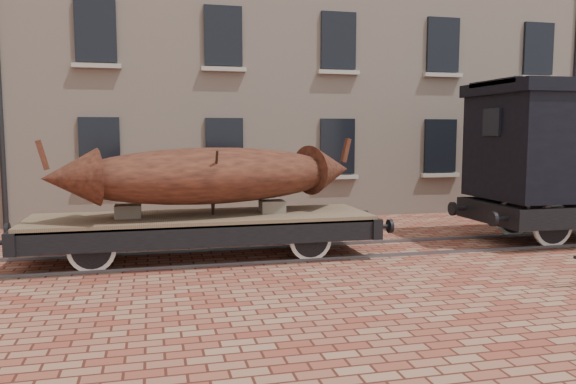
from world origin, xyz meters
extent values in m
plane|color=brown|center=(0.00, 0.00, 0.00)|extent=(90.00, 90.00, 0.00)
cube|color=beige|center=(3.00, 10.00, 7.00)|extent=(40.00, 10.00, 14.00)
cube|color=black|center=(-6.00, 4.96, 2.20)|extent=(1.10, 0.12, 1.70)
cube|color=#A7A095|center=(-6.00, 4.90, 1.25)|extent=(1.30, 0.18, 0.12)
cube|color=black|center=(-2.50, 4.96, 2.20)|extent=(1.10, 0.12, 1.70)
cube|color=#A7A095|center=(-2.50, 4.90, 1.25)|extent=(1.30, 0.18, 0.12)
cube|color=black|center=(1.00, 4.96, 2.20)|extent=(1.10, 0.12, 1.70)
cube|color=#A7A095|center=(1.00, 4.90, 1.25)|extent=(1.30, 0.18, 0.12)
cube|color=black|center=(4.50, 4.96, 2.20)|extent=(1.10, 0.12, 1.70)
cube|color=#A7A095|center=(4.50, 4.90, 1.25)|extent=(1.30, 0.18, 0.12)
cube|color=black|center=(8.00, 4.96, 2.20)|extent=(1.10, 0.12, 1.70)
cube|color=#A7A095|center=(8.00, 4.90, 1.25)|extent=(1.30, 0.18, 0.12)
cube|color=black|center=(-6.00, 4.96, 5.40)|extent=(1.10, 0.12, 1.70)
cube|color=#A7A095|center=(-6.00, 4.90, 4.45)|extent=(1.30, 0.18, 0.12)
cube|color=black|center=(-2.50, 4.96, 5.40)|extent=(1.10, 0.12, 1.70)
cube|color=#A7A095|center=(-2.50, 4.90, 4.45)|extent=(1.30, 0.18, 0.12)
cube|color=black|center=(1.00, 4.96, 5.40)|extent=(1.10, 0.12, 1.70)
cube|color=#A7A095|center=(1.00, 4.90, 4.45)|extent=(1.30, 0.18, 0.12)
cube|color=black|center=(4.50, 4.96, 5.40)|extent=(1.10, 0.12, 1.70)
cube|color=#A7A095|center=(4.50, 4.90, 4.45)|extent=(1.30, 0.18, 0.12)
cube|color=black|center=(8.00, 4.96, 5.40)|extent=(1.10, 0.12, 1.70)
cube|color=#A7A095|center=(8.00, 4.90, 4.45)|extent=(1.30, 0.18, 0.12)
cube|color=#59595E|center=(0.00, -0.72, 0.03)|extent=(30.00, 0.08, 0.06)
cube|color=#59595E|center=(0.00, 0.72, 0.03)|extent=(30.00, 0.08, 0.06)
cube|color=brown|center=(-3.60, 0.00, 0.87)|extent=(6.92, 2.03, 0.11)
cube|color=black|center=(-3.60, -0.94, 0.65)|extent=(6.92, 0.15, 0.42)
cube|color=black|center=(-3.60, 0.94, 0.65)|extent=(6.92, 0.15, 0.42)
cube|color=black|center=(-7.06, 0.00, 0.65)|extent=(0.20, 2.12, 0.42)
cylinder|color=black|center=(-7.32, 0.69, 0.65)|extent=(0.32, 0.09, 0.09)
cylinder|color=black|center=(-7.48, 0.69, 0.65)|extent=(0.07, 0.30, 0.30)
cube|color=black|center=(-0.14, 0.00, 0.65)|extent=(0.20, 2.12, 0.42)
cylinder|color=black|center=(0.12, -0.69, 0.65)|extent=(0.32, 0.09, 0.09)
cylinder|color=black|center=(0.27, -0.69, 0.65)|extent=(0.07, 0.30, 0.30)
cylinder|color=black|center=(0.12, 0.69, 0.65)|extent=(0.32, 0.09, 0.09)
cylinder|color=black|center=(0.27, 0.69, 0.65)|extent=(0.07, 0.30, 0.30)
cylinder|color=black|center=(-5.72, 0.00, 0.44)|extent=(0.09, 1.75, 0.09)
cylinder|color=white|center=(-5.72, -0.72, 0.44)|extent=(0.89, 0.06, 0.89)
cylinder|color=black|center=(-5.72, -0.72, 0.44)|extent=(0.73, 0.09, 0.73)
cube|color=black|center=(-5.72, -0.83, 0.66)|extent=(0.83, 0.07, 0.09)
cylinder|color=white|center=(-5.72, 0.72, 0.44)|extent=(0.89, 0.06, 0.89)
cylinder|color=black|center=(-5.72, 0.72, 0.44)|extent=(0.73, 0.09, 0.73)
cube|color=black|center=(-5.72, 0.83, 0.66)|extent=(0.83, 0.07, 0.09)
cylinder|color=black|center=(-1.48, 0.00, 0.44)|extent=(0.09, 1.75, 0.09)
cylinder|color=white|center=(-1.48, -0.72, 0.44)|extent=(0.89, 0.06, 0.89)
cylinder|color=black|center=(-1.48, -0.72, 0.44)|extent=(0.73, 0.09, 0.73)
cube|color=black|center=(-1.48, -0.83, 0.66)|extent=(0.83, 0.07, 0.09)
cylinder|color=white|center=(-1.48, 0.72, 0.44)|extent=(0.89, 0.06, 0.89)
cylinder|color=black|center=(-1.48, 0.72, 0.44)|extent=(0.73, 0.09, 0.73)
cube|color=black|center=(-1.48, 0.83, 0.66)|extent=(0.83, 0.07, 0.09)
cube|color=black|center=(-3.60, 0.00, 0.51)|extent=(3.69, 0.06, 0.06)
cube|color=#796A5C|center=(-5.08, 0.00, 1.05)|extent=(0.51, 0.46, 0.26)
cube|color=#796A5C|center=(-2.12, 0.00, 1.05)|extent=(0.51, 0.46, 0.26)
ellipsoid|color=brown|center=(-3.38, 0.00, 1.73)|extent=(6.04, 2.95, 1.16)
cone|color=brown|center=(-6.07, -0.56, 1.78)|extent=(1.20, 1.28, 1.10)
cube|color=brown|center=(-6.51, -0.65, 2.21)|extent=(0.25, 0.16, 0.56)
cone|color=brown|center=(-0.69, 0.56, 1.78)|extent=(1.20, 1.28, 1.10)
cube|color=brown|center=(-0.25, 0.65, 2.21)|extent=(0.25, 0.16, 0.56)
cylinder|color=black|center=(-3.38, -0.47, 1.60)|extent=(0.05, 0.99, 1.39)
cylinder|color=black|center=(-3.38, 0.47, 1.60)|extent=(0.05, 0.99, 1.39)
cube|color=black|center=(6.28, 1.16, 0.74)|extent=(6.35, 0.17, 0.48)
cube|color=black|center=(3.10, 0.00, 0.74)|extent=(0.23, 2.54, 0.48)
cylinder|color=black|center=(2.63, -0.85, 0.74)|extent=(0.08, 0.34, 0.34)
cylinder|color=black|center=(2.63, 0.85, 0.74)|extent=(0.08, 0.34, 0.34)
cylinder|color=black|center=(4.27, 0.00, 0.51)|extent=(0.11, 2.01, 0.11)
cylinder|color=white|center=(4.27, -0.72, 0.51)|extent=(1.02, 0.07, 1.02)
cylinder|color=black|center=(4.27, -0.72, 0.51)|extent=(0.83, 0.11, 0.83)
cylinder|color=white|center=(4.27, 0.72, 0.51)|extent=(1.02, 0.07, 1.02)
cylinder|color=black|center=(4.27, 0.72, 0.51)|extent=(0.83, 0.11, 0.83)
cube|color=black|center=(3.08, 0.00, 2.86)|extent=(0.08, 0.63, 0.63)
camera|label=1|loc=(-4.59, -11.57, 2.61)|focal=35.00mm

